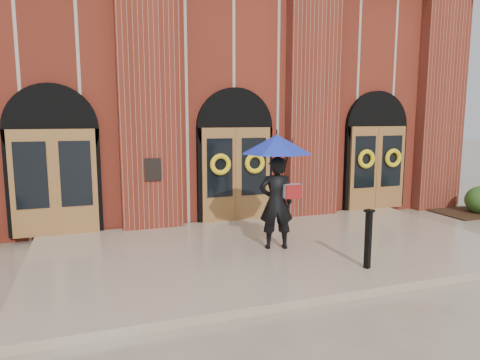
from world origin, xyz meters
name	(u,v)px	position (x,y,z in m)	size (l,w,h in m)	color
ground	(277,255)	(0.00, 0.00, 0.00)	(90.00, 90.00, 0.00)	gray
landing	(275,250)	(0.00, 0.15, 0.07)	(10.00, 5.30, 0.15)	gray
church_building	(187,102)	(0.00, 8.78, 3.50)	(16.20, 12.53, 7.00)	maroon
man_with_umbrella	(277,169)	(-0.02, 0.04, 1.84)	(1.85, 1.85, 2.42)	black
metal_post	(368,238)	(1.07, -1.65, 0.73)	(0.19, 0.19, 1.10)	black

